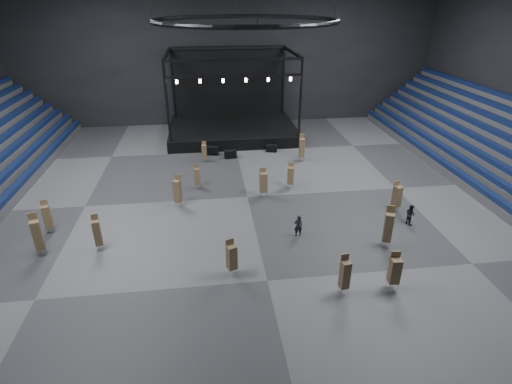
{
  "coord_description": "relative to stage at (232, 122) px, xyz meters",
  "views": [
    {
      "loc": [
        -2.92,
        -28.26,
        14.56
      ],
      "look_at": [
        0.44,
        -2.0,
        1.4
      ],
      "focal_mm": 28.0,
      "sensor_mm": 36.0,
      "label": 1
    }
  ],
  "objects": [
    {
      "name": "floor",
      "position": [
        -0.0,
        -16.24,
        -1.45
      ],
      "size": [
        50.0,
        50.0,
        0.0
      ],
      "primitive_type": "plane",
      "color": "#4E4E51",
      "rests_on": "ground"
    },
    {
      "name": "wall_back",
      "position": [
        -0.0,
        4.76,
        7.55
      ],
      "size": [
        50.0,
        0.2,
        18.0
      ],
      "primitive_type": "cube",
      "color": "black",
      "rests_on": "ground"
    },
    {
      "name": "wall_front",
      "position": [
        -0.0,
        -37.24,
        7.55
      ],
      "size": [
        50.0,
        0.2,
        18.0
      ],
      "primitive_type": "cube",
      "color": "black",
      "rests_on": "ground"
    },
    {
      "name": "stage",
      "position": [
        0.0,
        0.0,
        0.0
      ],
      "size": [
        14.0,
        10.0,
        9.2
      ],
      "color": "black",
      "rests_on": "floor"
    },
    {
      "name": "truss_ring",
      "position": [
        -0.0,
        -16.24,
        11.55
      ],
      "size": [
        12.3,
        12.3,
        5.15
      ],
      "color": "black",
      "rests_on": "ceiling"
    },
    {
      "name": "flight_case_left",
      "position": [
        -2.52,
        -6.41,
        -1.03
      ],
      "size": [
        1.38,
        0.93,
        0.84
      ],
      "primitive_type": "cube",
      "rotation": [
        0.0,
        0.0,
        -0.26
      ],
      "color": "black",
      "rests_on": "floor"
    },
    {
      "name": "flight_case_mid",
      "position": [
        -0.76,
        -7.57,
        -1.07
      ],
      "size": [
        1.22,
        0.73,
        0.77
      ],
      "primitive_type": "cube",
      "rotation": [
        0.0,
        0.0,
        0.14
      ],
      "color": "black",
      "rests_on": "floor"
    },
    {
      "name": "flight_case_right",
      "position": [
        3.57,
        -6.36,
        -1.08
      ],
      "size": [
        1.2,
        0.81,
        0.73
      ],
      "primitive_type": "cube",
      "rotation": [
        0.0,
        0.0,
        -0.26
      ],
      "color": "black",
      "rests_on": "floor"
    },
    {
      "name": "chair_stack_0",
      "position": [
        6.7,
        -28.22,
        -0.21
      ],
      "size": [
        0.59,
        0.59,
        2.31
      ],
      "rotation": [
        0.0,
        0.0,
        -0.09
      ],
      "color": "silver",
      "rests_on": "floor"
    },
    {
      "name": "chair_stack_1",
      "position": [
        -13.86,
        -19.76,
        -0.21
      ],
      "size": [
        0.58,
        0.58,
        2.39
      ],
      "rotation": [
        0.0,
        0.0,
        0.24
      ],
      "color": "silver",
      "rests_on": "floor"
    },
    {
      "name": "chair_stack_2",
      "position": [
        -3.29,
        -8.22,
        -0.39
      ],
      "size": [
        0.49,
        0.49,
        2.01
      ],
      "rotation": [
        0.0,
        0.0,
        -0.12
      ],
      "color": "silver",
      "rests_on": "floor"
    },
    {
      "name": "chair_stack_3",
      "position": [
        3.73,
        -15.02,
        -0.27
      ],
      "size": [
        0.62,
        0.62,
        2.22
      ],
      "rotation": [
        0.0,
        0.0,
        -0.32
      ],
      "color": "silver",
      "rests_on": "floor"
    },
    {
      "name": "chair_stack_4",
      "position": [
        3.92,
        -28.22,
        -0.2
      ],
      "size": [
        0.52,
        0.52,
        2.42
      ],
      "rotation": [
        0.0,
        0.0,
        0.15
      ],
      "color": "silver",
      "rests_on": "floor"
    },
    {
      "name": "chair_stack_5",
      "position": [
        1.27,
        -16.31,
        -0.16
      ],
      "size": [
        0.61,
        0.61,
        2.43
      ],
      "rotation": [
        0.0,
        0.0,
        0.13
      ],
      "color": "silver",
      "rests_on": "floor"
    },
    {
      "name": "chair_stack_6",
      "position": [
        -13.51,
        -22.43,
        0.01
      ],
      "size": [
        0.65,
        0.65,
        2.88
      ],
      "rotation": [
        0.0,
        0.0,
        0.34
      ],
      "color": "silver",
      "rests_on": "floor"
    },
    {
      "name": "chair_stack_7",
      "position": [
        -1.93,
        -25.86,
        -0.24
      ],
      "size": [
        0.66,
        0.66,
        2.3
      ],
      "rotation": [
        0.0,
        0.0,
        0.39
      ],
      "color": "silver",
      "rests_on": "floor"
    },
    {
      "name": "chair_stack_8",
      "position": [
        -10.06,
        -22.3,
        -0.19
      ],
      "size": [
        0.51,
        0.51,
        2.49
      ],
      "rotation": [
        0.0,
        0.0,
        0.17
      ],
      "color": "silver",
      "rests_on": "floor"
    },
    {
      "name": "chair_stack_9",
      "position": [
        10.67,
        -19.92,
        -0.17
      ],
      "size": [
        0.68,
        0.68,
        2.43
      ],
      "rotation": [
        0.0,
        0.0,
        0.4
      ],
      "color": "silver",
      "rests_on": "floor"
    },
    {
      "name": "chair_stack_10",
      "position": [
        -5.36,
        -17.12,
        -0.12
      ],
      "size": [
        0.63,
        0.63,
        2.61
      ],
      "rotation": [
        0.0,
        0.0,
        -0.41
      ],
      "color": "silver",
      "rests_on": "floor"
    },
    {
      "name": "chair_stack_11",
      "position": [
        6.03,
        -9.23,
        -0.06
      ],
      "size": [
        0.55,
        0.55,
        2.71
      ],
      "rotation": [
        0.0,
        0.0,
        -0.1
      ],
      "color": "silver",
      "rests_on": "floor"
    },
    {
      "name": "chair_stack_12",
      "position": [
        -3.93,
        -14.16,
        -0.34
      ],
      "size": [
        0.48,
        0.48,
        2.15
      ],
      "rotation": [
        0.0,
        0.0,
        0.2
      ],
      "color": "silver",
      "rests_on": "floor"
    },
    {
      "name": "chair_stack_13",
      "position": [
        8.06,
        -24.26,
        0.0
      ],
      "size": [
        0.66,
        0.66,
        2.86
      ],
      "rotation": [
        0.0,
        0.0,
        -0.35
      ],
      "color": "silver",
      "rests_on": "floor"
    },
    {
      "name": "man_center",
      "position": [
        2.74,
        -22.34,
        -0.67
      ],
      "size": [
        0.58,
        0.39,
        1.56
      ],
      "primitive_type": "imported",
      "rotation": [
        0.0,
        0.0,
        3.17
      ],
      "color": "black",
      "rests_on": "floor"
    },
    {
      "name": "crew_member",
      "position": [
        10.88,
        -21.77,
        -0.71
      ],
      "size": [
        0.7,
        0.82,
        1.49
      ],
      "primitive_type": "imported",
      "rotation": [
        0.0,
        0.0,
        1.78
      ],
      "color": "black",
      "rests_on": "floor"
    }
  ]
}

